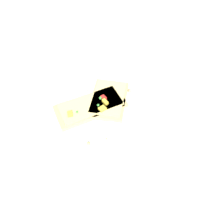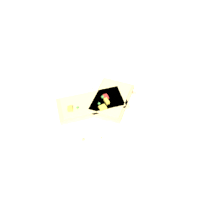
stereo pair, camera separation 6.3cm
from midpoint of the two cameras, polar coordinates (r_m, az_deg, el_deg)
ground_plane at (r=0.64m, az=2.78°, el=-1.40°), size 4.00×4.00×0.00m
plate at (r=0.64m, az=2.80°, el=-1.07°), size 0.29×0.29×0.01m
fork at (r=0.65m, az=3.55°, el=1.79°), size 0.23×0.03×0.01m
knife at (r=0.61m, az=6.57°, el=-3.70°), size 0.21×0.02×0.01m
pizza_slice_main at (r=0.64m, az=-2.54°, el=1.82°), size 0.21×0.21×0.03m
pizza_slice_corner at (r=0.66m, az=2.46°, el=3.27°), size 0.13×0.17×0.03m
crumb_scatter at (r=0.64m, az=2.80°, el=0.69°), size 0.14×0.23×0.01m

